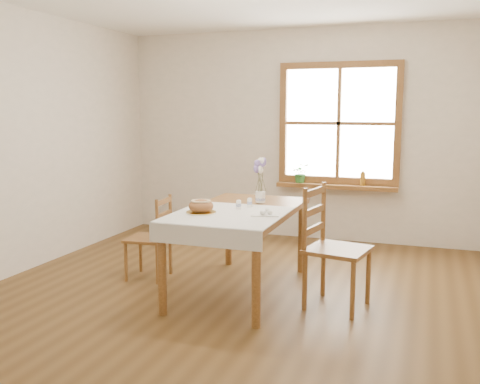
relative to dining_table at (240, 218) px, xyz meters
The scene contains 18 objects.
ground 0.73m from the dining_table, 90.00° to the right, with size 5.00×5.00×0.00m, color brown.
room_walls 1.08m from the dining_table, 90.00° to the right, with size 4.60×5.10×2.65m.
window 2.36m from the dining_table, 77.02° to the left, with size 1.46×0.08×1.46m.
window_sill 2.16m from the dining_table, 76.61° to the left, with size 1.46×0.20×0.05m.
dining_table is the anchor object (origin of this frame).
table_linen 0.32m from the dining_table, 90.00° to the right, with size 0.91×0.99×0.01m, color silver.
chair_left 1.00m from the dining_table, behind, with size 0.37×0.39×0.80m, color #925D2D, non-canonical shape.
chair_right 0.91m from the dining_table, ahead, with size 0.47×0.49×1.00m, color #925D2D, non-canonical shape.
bread_plate 0.42m from the dining_table, 122.55° to the right, with size 0.24×0.24×0.01m, color white.
bread_loaf 0.44m from the dining_table, 122.55° to the right, with size 0.21×0.21×0.11m, color brown.
egg_napkin 0.39m from the dining_table, 36.93° to the right, with size 0.23×0.19×0.01m, color silver.
eggs 0.40m from the dining_table, 36.93° to the right, with size 0.18×0.16×0.04m, color white, non-canonical shape.
salt_shaker 0.15m from the dining_table, 82.20° to the right, with size 0.04×0.04×0.08m, color white.
pepper_shaker 0.17m from the dining_table, 45.54° to the left, with size 0.04×0.04×0.09m, color white.
flower_vase 0.36m from the dining_table, 75.38° to the left, with size 0.09×0.09×0.10m, color white.
lavender_bouquet 0.48m from the dining_table, 75.38° to the left, with size 0.16×0.16×0.31m, color #7761AB, non-canonical shape.
potted_plant 2.11m from the dining_table, 88.49° to the left, with size 0.22×0.24×0.19m, color #2F712D.
amber_bottle 2.26m from the dining_table, 68.81° to the left, with size 0.06×0.06×0.17m, color #A6701E.
Camera 1 is at (1.55, -4.06, 1.62)m, focal length 40.00 mm.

